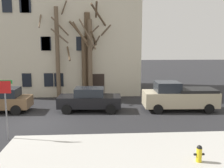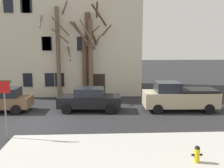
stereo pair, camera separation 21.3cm
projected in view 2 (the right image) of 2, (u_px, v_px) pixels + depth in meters
ground_plane at (38, 123)px, 14.96m from camera, size 120.00×120.00×0.00m
building_main at (75, 34)px, 25.22m from camera, size 13.27×8.45×11.51m
tree_bare_near at (58, 49)px, 21.03m from camera, size 2.59×2.67×8.36m
tree_bare_mid at (84, 64)px, 21.44m from camera, size 2.45×2.77×6.63m
tree_bare_far at (89, 52)px, 21.50m from camera, size 3.42×2.74×8.29m
tree_bare_end at (91, 56)px, 21.07m from camera, size 2.72×2.72×6.82m
car_black_sedan at (90, 99)px, 17.50m from camera, size 4.52×2.15×1.68m
pickup_truck_beige at (179, 97)px, 17.58m from camera, size 5.27×2.25×2.09m
fire_hydrant at (197, 154)px, 9.62m from camera, size 0.42×0.22×0.69m
street_sign_pole at (4, 99)px, 11.94m from camera, size 0.76×0.07×3.03m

